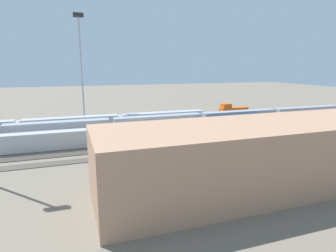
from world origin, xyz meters
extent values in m
plane|color=#756B5B|center=(0.00, 0.00, 0.00)|extent=(400.00, 400.00, 0.00)
cube|color=#4C443D|center=(0.00, -15.00, 0.06)|extent=(140.00, 2.80, 0.12)
cube|color=#3D3833|center=(0.00, -10.00, 0.06)|extent=(140.00, 2.80, 0.12)
cube|color=#4C443D|center=(0.00, -5.00, 0.06)|extent=(140.00, 2.80, 0.12)
cube|color=#4C443D|center=(0.00, 0.00, 0.06)|extent=(140.00, 2.80, 0.12)
cube|color=#4C443D|center=(0.00, 5.00, 0.06)|extent=(140.00, 2.80, 0.12)
cube|color=#3D3833|center=(0.00, 10.00, 0.06)|extent=(140.00, 2.80, 0.12)
cube|color=#4C443D|center=(0.00, 15.00, 0.06)|extent=(140.00, 2.80, 0.12)
cube|color=#D85914|center=(-35.84, -15.00, 1.92)|extent=(10.00, 3.00, 3.60)
cube|color=#D85914|center=(-32.84, -15.00, 4.42)|extent=(3.00, 2.70, 1.40)
cube|color=#A8AAB2|center=(-52.63, 0.00, 2.62)|extent=(23.00, 3.00, 5.00)
cube|color=#285193|center=(-52.63, 0.00, 2.87)|extent=(22.40, 3.06, 0.36)
cube|color=#A8AAB2|center=(-28.43, 0.00, 2.62)|extent=(23.00, 3.00, 5.00)
cube|color=#285193|center=(-28.43, 0.00, 2.81)|extent=(22.40, 3.06, 0.36)
cube|color=#A8AAB2|center=(-4.23, 0.00, 2.62)|extent=(23.00, 3.00, 5.00)
cube|color=#285193|center=(-4.23, 0.00, 2.05)|extent=(22.40, 3.06, 0.36)
cube|color=#A8AAB2|center=(19.97, 0.00, 2.62)|extent=(23.00, 3.00, 5.00)
cube|color=#285193|center=(19.97, 0.00, 2.67)|extent=(22.40, 3.06, 0.36)
cube|color=#285193|center=(-25.44, 5.00, 2.32)|extent=(18.00, 3.00, 4.40)
cube|color=silver|center=(-3.74, 5.00, 2.02)|extent=(23.00, 3.00, 3.80)
cube|color=silver|center=(20.46, 5.00, 2.02)|extent=(23.00, 3.00, 3.80)
cube|color=silver|center=(-7.23, -5.00, 2.62)|extent=(23.00, 3.00, 5.00)
cube|color=silver|center=(16.97, -5.00, 2.62)|extent=(23.00, 3.00, 5.00)
cube|color=gold|center=(-0.85, 15.00, 1.92)|extent=(10.00, 3.00, 3.60)
cube|color=gold|center=(2.15, 15.00, 4.42)|extent=(3.00, 2.70, 1.40)
cube|color=gold|center=(-2.35, 10.00, 1.92)|extent=(10.00, 3.00, 3.60)
cube|color=gold|center=(0.65, 10.00, 4.42)|extent=(3.00, 2.70, 1.40)
cube|color=silver|center=(-3.28, -10.00, 2.02)|extent=(23.00, 3.00, 3.80)
cube|color=silver|center=(20.92, -10.00, 2.02)|extent=(23.00, 3.00, 3.80)
cylinder|color=#9EA0A5|center=(13.33, -17.35, 15.38)|extent=(0.44, 0.44, 30.75)
cube|color=#262628|center=(13.33, -17.35, 31.35)|extent=(2.80, 0.70, 1.20)
cube|color=tan|center=(-10.40, 35.71, 4.85)|extent=(51.14, 14.01, 9.69)
camera|label=1|loc=(17.01, 68.49, 17.58)|focal=30.27mm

